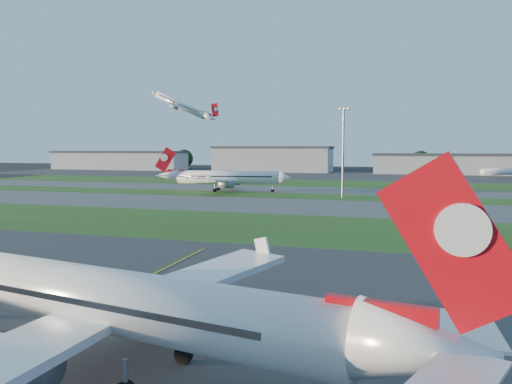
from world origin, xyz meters
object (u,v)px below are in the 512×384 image
at_px(airliner_taxiing, 227,178).
at_px(mini_jet_near, 505,172).
at_px(light_mast_centre, 343,146).
at_px(airliner_parked, 113,303).

bearing_deg(airliner_taxiing, mini_jet_near, -143.93).
distance_m(mini_jet_near, light_mast_centre, 129.39).
distance_m(airliner_parked, mini_jet_near, 237.15).
relative_size(airliner_taxiing, light_mast_centre, 1.61).
bearing_deg(light_mast_centre, airliner_parked, -90.27).
bearing_deg(light_mast_centre, mini_jet_near, 61.48).
distance_m(airliner_taxiing, light_mast_centre, 41.83).
bearing_deg(airliner_parked, light_mast_centre, 99.65).
relative_size(airliner_taxiing, mini_jet_near, 1.71).
relative_size(airliner_parked, light_mast_centre, 1.57).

